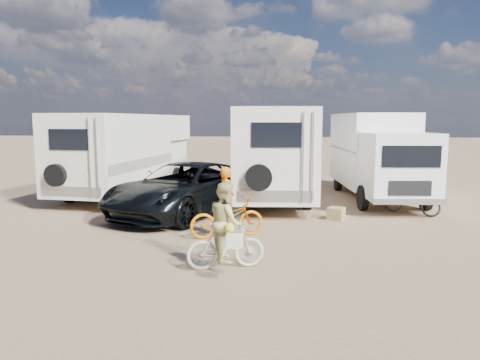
# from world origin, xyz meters

# --- Properties ---
(ground) EXTENTS (140.00, 140.00, 0.00)m
(ground) POSITION_xyz_m (0.00, 0.00, 0.00)
(ground) COLOR #917556
(ground) RESTS_ON ground
(rv_main) EXTENTS (3.59, 9.65, 3.36)m
(rv_main) POSITION_xyz_m (0.28, 7.15, 1.68)
(rv_main) COLOR white
(rv_main) RESTS_ON ground
(rv_left) EXTENTS (3.13, 8.44, 3.18)m
(rv_left) POSITION_xyz_m (-5.44, 7.03, 1.59)
(rv_left) COLOR beige
(rv_left) RESTS_ON ground
(box_truck) EXTENTS (3.01, 7.07, 3.22)m
(box_truck) POSITION_xyz_m (4.38, 6.70, 1.61)
(box_truck) COLOR white
(box_truck) RESTS_ON ground
(dark_suv) EXTENTS (4.71, 6.42, 1.62)m
(dark_suv) POSITION_xyz_m (-2.13, 3.25, 0.81)
(dark_suv) COLOR black
(dark_suv) RESTS_ON ground
(bike_man) EXTENTS (2.02, 1.41, 1.01)m
(bike_man) POSITION_xyz_m (-0.38, 0.61, 0.50)
(bike_man) COLOR #DC6700
(bike_man) RESTS_ON ground
(bike_woman) EXTENTS (1.65, 0.96, 0.95)m
(bike_woman) POSITION_xyz_m (-0.02, -1.83, 0.48)
(bike_woman) COLOR #B7BC9F
(bike_woman) RESTS_ON ground
(rider_man) EXTENTS (0.60, 0.70, 1.62)m
(rider_man) POSITION_xyz_m (-0.38, 0.61, 0.81)
(rider_man) COLOR orange
(rider_man) RESTS_ON ground
(rider_woman) EXTENTS (0.82, 0.92, 1.58)m
(rider_woman) POSITION_xyz_m (-0.02, -1.83, 0.79)
(rider_woman) COLOR #CBC178
(rider_woman) RESTS_ON ground
(bike_parked) EXTENTS (1.83, 1.55, 0.95)m
(bike_parked) POSITION_xyz_m (5.01, 4.06, 0.47)
(bike_parked) COLOR #242725
(bike_parked) RESTS_ON ground
(cooler) EXTENTS (0.69, 0.59, 0.47)m
(cooler) POSITION_xyz_m (-0.55, 3.10, 0.23)
(cooler) COLOR #2C6682
(cooler) RESTS_ON ground
(crate) EXTENTS (0.59, 0.59, 0.36)m
(crate) POSITION_xyz_m (2.57, 2.99, 0.18)
(crate) COLOR olive
(crate) RESTS_ON ground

